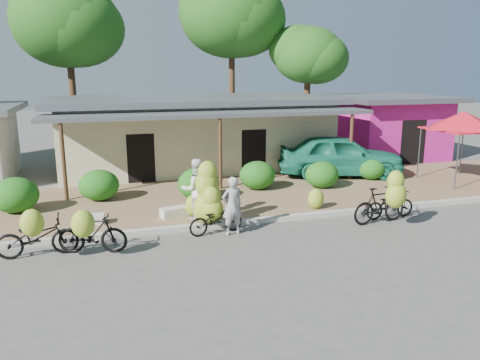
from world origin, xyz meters
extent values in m
plane|color=#4F4C4A|center=(0.00, 0.00, 0.00)|extent=(100.00, 100.00, 0.00)
cube|color=#856148|center=(0.00, 5.00, 0.06)|extent=(60.00, 6.00, 0.12)
cube|color=#A8A399|center=(0.00, 2.00, 0.07)|extent=(60.00, 0.25, 0.15)
cube|color=beige|center=(0.00, 11.00, 1.55)|extent=(12.00, 6.00, 3.10)
cube|color=slate|center=(0.00, 11.00, 3.23)|extent=(13.00, 7.00, 0.25)
cube|color=black|center=(0.00, 8.05, 1.10)|extent=(1.40, 0.12, 2.20)
cube|color=slate|center=(0.00, 7.00, 2.90)|extent=(13.00, 2.00, 0.15)
cylinder|color=#4B341E|center=(-5.60, 6.10, 1.43)|extent=(0.14, 0.14, 2.85)
cylinder|color=#4B341E|center=(0.00, 6.10, 1.43)|extent=(0.14, 0.14, 2.85)
cylinder|color=#4B341E|center=(5.60, 6.10, 1.43)|extent=(0.14, 0.14, 2.85)
cube|color=#D62096|center=(10.50, 11.00, 1.50)|extent=(5.00, 5.00, 3.00)
cube|color=slate|center=(10.50, 11.00, 3.12)|extent=(6.00, 6.00, 0.25)
cube|color=black|center=(10.50, 8.55, 1.10)|extent=(1.40, 0.12, 2.20)
cylinder|color=#4B341E|center=(-5.50, 16.00, 3.65)|extent=(0.36, 0.36, 7.30)
ellipsoid|color=#184611|center=(-5.50, 16.00, 6.89)|extent=(5.54, 5.54, 4.43)
ellipsoid|color=#184611|center=(-6.00, 16.30, 7.19)|extent=(4.71, 4.71, 3.76)
cylinder|color=#4B341E|center=(3.50, 16.50, 4.04)|extent=(0.36, 0.36, 8.08)
ellipsoid|color=#184611|center=(3.50, 16.50, 7.63)|extent=(5.94, 5.94, 4.75)
ellipsoid|color=#184611|center=(3.00, 16.80, 7.93)|extent=(5.05, 5.05, 4.04)
cylinder|color=#4B341E|center=(7.50, 14.50, 2.88)|extent=(0.36, 0.36, 5.76)
ellipsoid|color=#184611|center=(7.50, 14.50, 5.44)|extent=(4.02, 4.02, 3.22)
ellipsoid|color=#184611|center=(7.00, 14.80, 5.74)|extent=(3.42, 3.42, 2.74)
ellipsoid|color=#175914|center=(-7.06, 4.99, 0.69)|extent=(1.46, 1.31, 1.14)
ellipsoid|color=#175914|center=(-4.49, 5.72, 0.66)|extent=(1.38, 1.25, 1.08)
ellipsoid|color=#175914|center=(-1.15, 4.77, 0.69)|extent=(1.45, 1.31, 1.13)
ellipsoid|color=#175914|center=(1.32, 5.57, 0.66)|extent=(1.39, 1.25, 1.08)
ellipsoid|color=#175914|center=(3.78, 5.06, 0.63)|extent=(1.31, 1.18, 1.03)
ellipsoid|color=#175914|center=(6.40, 5.73, 0.58)|extent=(1.19, 1.07, 0.93)
cylinder|color=#59595E|center=(8.53, 3.31, 1.17)|extent=(0.05, 0.05, 2.10)
cylinder|color=#59595E|center=(8.53, 5.51, 1.17)|extent=(0.05, 0.05, 2.10)
cylinder|color=#59595E|center=(10.73, 5.51, 1.17)|extent=(0.05, 0.05, 2.10)
cube|color=red|center=(9.63, 4.41, 2.25)|extent=(2.40, 2.40, 0.06)
cone|color=red|center=(9.63, 4.41, 2.63)|extent=(3.50, 3.50, 0.70)
imported|color=black|center=(-6.05, 1.15, 0.51)|extent=(1.96, 0.71, 1.02)
ellipsoid|color=#94AF2B|center=(-6.04, 0.50, 1.08)|extent=(0.54, 0.46, 0.67)
imported|color=black|center=(-4.73, 0.95, 0.53)|extent=(1.82, 0.96, 1.05)
ellipsoid|color=#94AF2B|center=(-4.91, 0.33, 1.00)|extent=(0.55, 0.47, 0.69)
imported|color=black|center=(-1.38, 1.46, 0.43)|extent=(1.72, 0.86, 0.86)
ellipsoid|color=#94AF2B|center=(-1.52, 1.99, 0.62)|extent=(0.74, 0.63, 0.93)
ellipsoid|color=#94AF2B|center=(-1.43, 2.01, 0.97)|extent=(0.69, 0.59, 0.86)
ellipsoid|color=#94AF2B|center=(-1.50, 1.99, 1.34)|extent=(0.67, 0.57, 0.84)
ellipsoid|color=#94AF2B|center=(-1.47, 2.00, 1.67)|extent=(0.57, 0.49, 0.72)
ellipsoid|color=#94AF2B|center=(-1.41, 1.65, 0.67)|extent=(0.60, 0.51, 0.75)
ellipsoid|color=#94AF2B|center=(-1.45, 1.64, 1.03)|extent=(0.51, 0.44, 0.64)
imported|color=black|center=(3.62, 0.91, 0.57)|extent=(1.93, 0.73, 1.13)
ellipsoid|color=#94AF2B|center=(3.69, 0.27, 1.04)|extent=(0.62, 0.53, 0.77)
ellipsoid|color=#94AF2B|center=(3.68, 0.32, 1.45)|extent=(0.51, 0.43, 0.63)
imported|color=black|center=(4.21, 1.24, 0.45)|extent=(1.73, 0.65, 0.90)
ellipsoid|color=#94AF2B|center=(-1.70, 2.89, 0.47)|extent=(0.56, 0.48, 0.70)
ellipsoid|color=#94AF2B|center=(-1.57, 2.60, 0.44)|extent=(0.51, 0.44, 0.64)
ellipsoid|color=#94AF2B|center=(2.28, 2.52, 0.46)|extent=(0.54, 0.46, 0.68)
cube|color=beige|center=(-2.31, 3.00, 0.27)|extent=(0.92, 0.60, 0.30)
cube|color=beige|center=(-4.77, 3.06, 0.26)|extent=(0.79, 0.46, 0.28)
imported|color=gray|center=(-0.95, 1.28, 0.84)|extent=(0.67, 0.49, 1.68)
imported|color=silver|center=(-1.69, 2.60, 1.06)|extent=(0.92, 0.72, 1.87)
imported|color=#1A775A|center=(5.49, 6.73, 1.01)|extent=(5.63, 3.49, 1.79)
camera|label=1|loc=(-4.48, -10.85, 4.53)|focal=35.00mm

